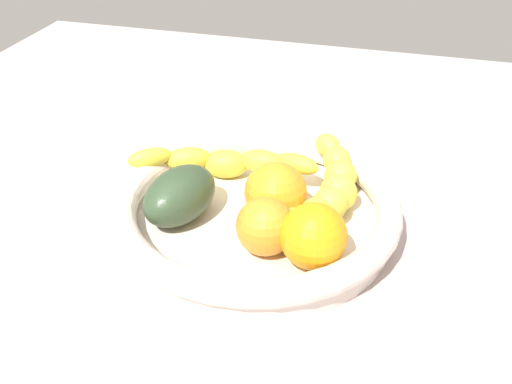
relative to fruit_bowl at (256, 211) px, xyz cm
name	(u,v)px	position (x,y,z in cm)	size (l,w,h in cm)	color
kitchen_counter	(256,240)	(0.00, 0.00, -3.82)	(120.00, 120.00, 3.00)	#B1A19E
fruit_bowl	(256,211)	(0.00, 0.00, 0.00)	(30.57, 30.57, 4.50)	silver
banana_draped_left	(330,187)	(3.71, -7.12, 1.98)	(20.73, 7.45, 4.48)	yellow
banana_draped_right	(225,162)	(6.18, 5.48, 1.82)	(8.07, 21.86, 4.30)	yellow
orange_front	(265,226)	(-5.51, -2.49, 2.31)	(5.78, 5.78, 5.78)	orange
orange_mid_left	(277,190)	(0.49, -2.10, 2.68)	(6.53, 6.53, 6.53)	orange
orange_mid_right	(314,236)	(-6.21, -7.32, 2.62)	(6.41, 6.41, 6.41)	orange
avocado_dark	(180,195)	(-2.51, 7.51, 2.23)	(9.39, 6.07, 5.63)	#30442B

